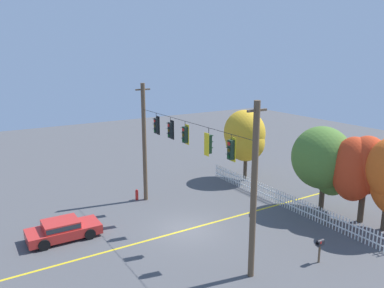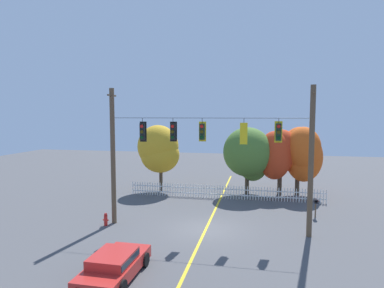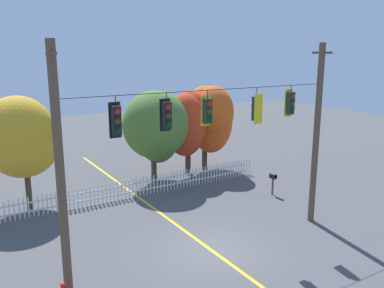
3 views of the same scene
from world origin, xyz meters
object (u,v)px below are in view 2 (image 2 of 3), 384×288
at_px(traffic_signal_northbound_secondary, 202,132).
at_px(parked_car, 114,265).
at_px(traffic_signal_northbound_primary, 143,132).
at_px(traffic_signal_southbound_primary, 173,132).
at_px(autumn_maple_near_fence, 159,150).
at_px(autumn_maple_mid, 249,154).
at_px(autumn_oak_far_east, 278,153).
at_px(traffic_signal_eastbound_side, 279,132).
at_px(autumn_maple_far_west, 302,152).
at_px(roadside_mailbox, 316,202).
at_px(fire_hydrant, 106,219).
at_px(traffic_signal_westbound_side, 244,133).

xyz_separation_m(traffic_signal_northbound_secondary, parked_car, (-2.59, -6.82, -5.35)).
bearing_deg(traffic_signal_northbound_primary, traffic_signal_northbound_secondary, -0.01).
bearing_deg(traffic_signal_southbound_primary, autumn_maple_near_fence, 112.28).
xyz_separation_m(autumn_maple_mid, autumn_oak_far_east, (2.41, 0.28, 0.05)).
relative_size(traffic_signal_eastbound_side, autumn_maple_near_fence, 0.23).
bearing_deg(traffic_signal_eastbound_side, traffic_signal_northbound_secondary, -180.00).
distance_m(traffic_signal_northbound_primary, traffic_signal_eastbound_side, 8.15).
xyz_separation_m(autumn_maple_near_fence, autumn_oak_far_east, (10.45, 0.66, -0.14)).
distance_m(traffic_signal_northbound_primary, autumn_maple_far_west, 14.91).
distance_m(autumn_maple_near_fence, roadside_mailbox, 14.03).
bearing_deg(traffic_signal_northbound_primary, autumn_maple_near_fence, 101.12).
distance_m(traffic_signal_northbound_primary, roadside_mailbox, 12.51).
relative_size(traffic_signal_northbound_primary, traffic_signal_eastbound_side, 1.06).
height_order(autumn_maple_near_fence, autumn_maple_mid, autumn_maple_near_fence).
xyz_separation_m(traffic_signal_southbound_primary, autumn_maple_mid, (4.31, 9.51, -2.35)).
xyz_separation_m(traffic_signal_northbound_primary, parked_car, (1.14, -6.82, -5.30)).
relative_size(traffic_signal_southbound_primary, fire_hydrant, 1.77).
height_order(traffic_signal_southbound_primary, parked_car, traffic_signal_southbound_primary).
xyz_separation_m(traffic_signal_westbound_side, autumn_oak_far_east, (2.47, 9.80, -2.23)).
height_order(autumn_oak_far_east, parked_car, autumn_oak_far_east).
relative_size(traffic_signal_northbound_secondary, traffic_signal_westbound_side, 0.93).
relative_size(traffic_signal_eastbound_side, fire_hydrant, 1.73).
distance_m(traffic_signal_eastbound_side, autumn_oak_far_east, 10.07).
height_order(traffic_signal_northbound_secondary, traffic_signal_eastbound_side, same).
height_order(traffic_signal_southbound_primary, traffic_signal_eastbound_side, same).
bearing_deg(roadside_mailbox, autumn_maple_near_fence, 157.17).
xyz_separation_m(autumn_oak_far_east, parked_car, (-7.52, -16.61, -3.04)).
bearing_deg(autumn_maple_near_fence, traffic_signal_westbound_side, -48.88).
xyz_separation_m(traffic_signal_southbound_primary, fire_hydrant, (-4.24, -0.60, -5.53)).
height_order(traffic_signal_northbound_primary, autumn_oak_far_east, traffic_signal_northbound_primary).
bearing_deg(autumn_oak_far_east, fire_hydrant, -136.55).
bearing_deg(parked_car, traffic_signal_westbound_side, 53.41).
height_order(traffic_signal_northbound_secondary, autumn_maple_far_west, traffic_signal_northbound_secondary).
height_order(autumn_maple_mid, autumn_maple_far_west, autumn_maple_far_west).
bearing_deg(traffic_signal_westbound_side, autumn_maple_far_west, 66.20).
relative_size(traffic_signal_westbound_side, fire_hydrant, 1.87).
distance_m(parked_car, fire_hydrant, 7.12).
relative_size(traffic_signal_eastbound_side, autumn_maple_far_west, 0.24).
bearing_deg(traffic_signal_southbound_primary, traffic_signal_northbound_primary, 179.99).
bearing_deg(autumn_maple_mid, roadside_mailbox, -50.95).
bearing_deg(traffic_signal_eastbound_side, autumn_maple_far_west, 75.98).
xyz_separation_m(traffic_signal_southbound_primary, roadside_mailbox, (8.95, 3.79, -4.88)).
bearing_deg(traffic_signal_eastbound_side, autumn_oak_far_east, 86.98).
bearing_deg(traffic_signal_southbound_primary, fire_hydrant, -171.99).
bearing_deg(traffic_signal_westbound_side, autumn_oak_far_east, 75.87).
bearing_deg(traffic_signal_westbound_side, traffic_signal_northbound_secondary, 179.54).
bearing_deg(autumn_maple_near_fence, roadside_mailbox, -22.83).
bearing_deg(traffic_signal_westbound_side, autumn_maple_mid, 89.63).
xyz_separation_m(traffic_signal_eastbound_side, autumn_maple_near_fence, (-9.94, 9.13, -2.20)).
bearing_deg(traffic_signal_southbound_primary, traffic_signal_northbound_secondary, -0.01).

